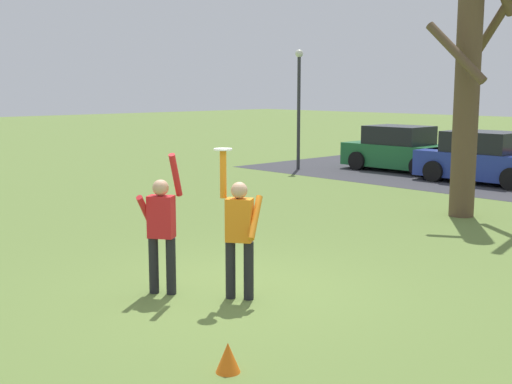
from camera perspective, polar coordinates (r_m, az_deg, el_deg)
ground_plane at (r=9.78m, az=-2.07°, el=-8.47°), size 120.00×120.00×0.00m
person_catcher at (r=9.20m, az=-1.43°, el=-3.26°), size 0.57×0.54×2.08m
person_defender at (r=9.53m, az=-8.08°, el=-2.93°), size 0.65×0.63×2.04m
frisbee_disc at (r=9.09m, az=-2.84°, el=3.67°), size 0.25×0.25×0.02m
parked_car_green at (r=24.23m, az=12.29°, el=3.49°), size 4.11×2.06×1.59m
parked_car_blue at (r=21.83m, az=18.96°, el=2.64°), size 4.11×2.06×1.59m
bare_tree_tall at (r=15.81m, az=17.70°, el=8.61°), size 1.72×1.87×5.77m
lamppost_by_lot at (r=24.05m, az=3.68°, el=8.07°), size 0.28×0.28×4.26m
field_cone_orange at (r=7.11m, az=-2.41°, el=-13.93°), size 0.26×0.26×0.32m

